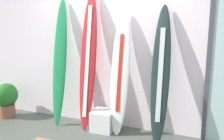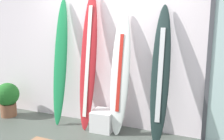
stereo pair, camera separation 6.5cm
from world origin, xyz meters
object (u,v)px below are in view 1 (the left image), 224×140
Objects in this scene: surfboard_crimson at (88,63)px; display_block_left at (103,120)px; surfboard_ivory at (120,74)px; potted_plant at (6,98)px; surfboard_charcoal at (160,76)px; surfboard_emerald at (60,63)px.

display_block_left is at bearing -6.87° from surfboard_crimson.
surfboard_ivory is 3.04× the size of potted_plant.
surfboard_ivory is at bearing 4.19° from potted_plant.
surfboard_charcoal is at bearing -0.25° from display_block_left.
surfboard_crimson is 1.18m from surfboard_charcoal.
surfboard_crimson is 1.79m from potted_plant.
surfboard_ivory is (0.54, 0.01, -0.14)m from surfboard_crimson.
surfboard_emerald is 1.11× the size of surfboard_ivory.
surfboard_charcoal reaches higher than display_block_left.
display_block_left is 0.57× the size of potted_plant.
surfboard_emerald reaches higher than surfboard_charcoal.
surfboard_emerald is 1.09m from surfboard_ivory.
surfboard_emerald is at bearing 179.17° from surfboard_crimson.
display_block_left is (0.27, -0.03, -0.93)m from surfboard_crimson.
display_block_left is at bearing 179.75° from surfboard_charcoal.
display_block_left is at bearing -170.38° from surfboard_ivory.
potted_plant is at bearing -176.59° from display_block_left.
surfboard_ivory is at bearing 0.29° from surfboard_emerald.
surfboard_crimson reaches higher than display_block_left.
surfboard_crimson reaches higher than surfboard_ivory.
surfboard_crimson is 1.12× the size of surfboard_charcoal.
surfboard_crimson is 0.97m from display_block_left.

